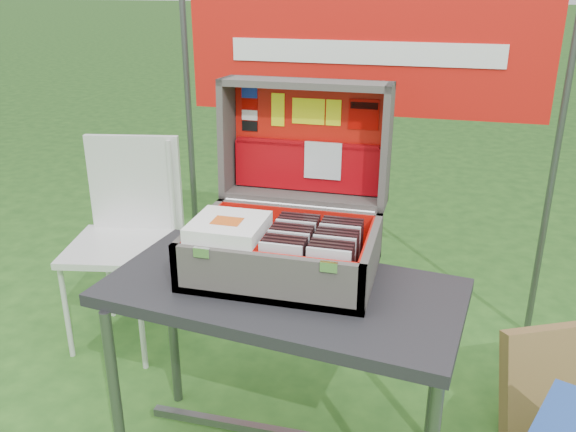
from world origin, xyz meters
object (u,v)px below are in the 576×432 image
(chair, at_px, (118,249))
(cardboard_box, at_px, (552,381))
(table, at_px, (282,379))
(suitcase, at_px, (287,184))

(chair, distance_m, cardboard_box, 1.86)
(chair, height_order, cardboard_box, chair)
(table, bearing_deg, cardboard_box, 31.64)
(table, xyz_separation_m, chair, (-0.91, 0.57, 0.12))
(chair, relative_size, cardboard_box, 2.25)
(cardboard_box, bearing_deg, suitcase, 169.69)
(table, xyz_separation_m, suitcase, (-0.02, 0.15, 0.64))
(table, height_order, chair, chair)
(suitcase, distance_m, cardboard_box, 1.26)
(table, relative_size, suitcase, 1.88)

